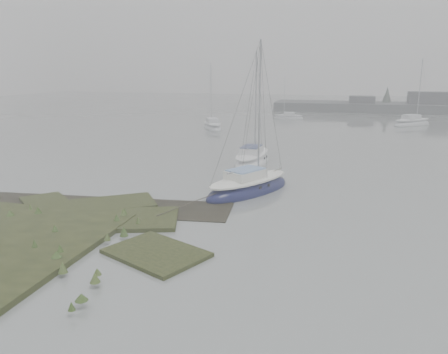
# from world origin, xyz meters

# --- Properties ---
(ground) EXTENTS (160.00, 160.00, 0.00)m
(ground) POSITION_xyz_m (0.00, 30.00, 0.00)
(ground) COLOR slate
(ground) RESTS_ON ground
(sailboat_main) EXTENTS (4.90, 6.48, 8.86)m
(sailboat_main) POSITION_xyz_m (2.06, 8.67, 0.27)
(sailboat_main) COLOR #0D1039
(sailboat_main) RESTS_ON ground
(sailboat_white) EXTENTS (2.38, 6.19, 8.57)m
(sailboat_white) POSITION_xyz_m (0.75, 16.28, 0.27)
(sailboat_white) COLOR white
(sailboat_white) RESTS_ON ground
(sailboat_far_a) EXTENTS (4.13, 5.88, 7.96)m
(sailboat_far_a) POSITION_xyz_m (-7.48, 34.08, 0.25)
(sailboat_far_a) COLOR #AEB3B8
(sailboat_far_a) RESTS_ON ground
(sailboat_far_b) EXTENTS (5.71, 5.78, 8.63)m
(sailboat_far_b) POSITION_xyz_m (15.30, 43.22, 0.27)
(sailboat_far_b) COLOR silver
(sailboat_far_b) RESTS_ON ground
(sailboat_far_c) EXTENTS (4.42, 1.71, 6.11)m
(sailboat_far_c) POSITION_xyz_m (-0.25, 46.69, 0.19)
(sailboat_far_c) COLOR silver
(sailboat_far_c) RESTS_ON ground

